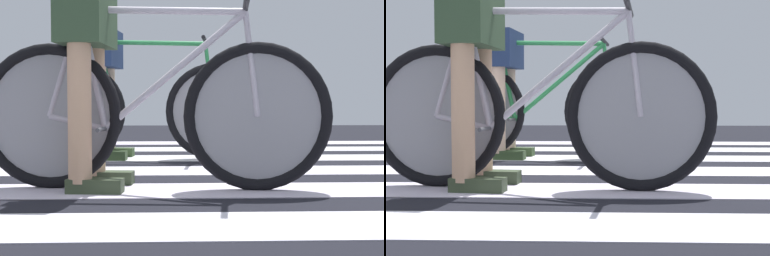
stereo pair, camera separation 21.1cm
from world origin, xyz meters
The scene contains 6 objects.
ground centered at (0.00, 0.00, 0.01)m, with size 18.00×14.00×0.02m.
crosswalk_markings centered at (0.05, -0.05, 0.02)m, with size 5.48×5.79×0.00m.
bicycle_1_of_2 centered at (-0.04, -0.38, 0.41)m, with size 1.73×0.52×0.93m.
cyclist_1_of_2 centered at (-0.35, -0.35, 0.65)m, with size 0.35×0.43×0.98m.
bicycle_2_of_2 centered at (-0.15, 1.07, 0.41)m, with size 1.73×0.52×0.93m.
cyclist_2_of_2 centered at (-0.45, 1.10, 0.65)m, with size 0.35×0.43×0.97m.
Camera 1 is at (0.06, -3.05, 0.45)m, focal length 51.34 mm.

